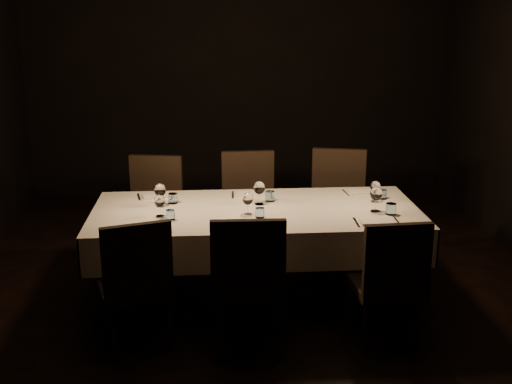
{
  "coord_description": "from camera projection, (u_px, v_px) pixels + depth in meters",
  "views": [
    {
      "loc": [
        -0.34,
        -4.7,
        2.28
      ],
      "look_at": [
        0.0,
        0.0,
        0.9
      ],
      "focal_mm": 45.0,
      "sensor_mm": 36.0,
      "label": 1
    }
  ],
  "objects": [
    {
      "name": "place_setting_far_center",
      "position": [
        259.0,
        192.0,
        5.14
      ],
      "size": [
        0.34,
        0.41,
        0.19
      ],
      "rotation": [
        0.0,
        0.0,
        -0.04
      ],
      "color": "silver",
      "rests_on": "dining_table"
    },
    {
      "name": "chair_near_right",
      "position": [
        390.0,
        278.0,
        4.31
      ],
      "size": [
        0.48,
        0.48,
        0.94
      ],
      "rotation": [
        0.0,
        0.0,
        3.2
      ],
      "color": "black",
      "rests_on": "ground"
    },
    {
      "name": "chair_far_left",
      "position": [
        154.0,
        207.0,
        5.73
      ],
      "size": [
        0.55,
        0.55,
        0.99
      ],
      "rotation": [
        0.0,
        0.0,
        -0.17
      ],
      "color": "black",
      "rests_on": "ground"
    },
    {
      "name": "chair_near_center",
      "position": [
        248.0,
        279.0,
        4.22
      ],
      "size": [
        0.49,
        0.49,
        1.0
      ],
      "rotation": [
        0.0,
        0.0,
        3.12
      ],
      "color": "black",
      "rests_on": "ground"
    },
    {
      "name": "place_setting_near_left",
      "position": [
        160.0,
        212.0,
        4.68
      ],
      "size": [
        0.3,
        0.39,
        0.17
      ],
      "rotation": [
        0.0,
        0.0,
        -0.06
      ],
      "color": "silver",
      "rests_on": "dining_table"
    },
    {
      "name": "room",
      "position": [
        256.0,
        115.0,
        4.74
      ],
      "size": [
        5.01,
        6.01,
        3.01
      ],
      "color": "black",
      "rests_on": "ground"
    },
    {
      "name": "chair_near_left",
      "position": [
        135.0,
        279.0,
        4.27
      ],
      "size": [
        0.57,
        0.57,
        0.95
      ],
      "rotation": [
        0.0,
        0.0,
        3.45
      ],
      "color": "black",
      "rests_on": "ground"
    },
    {
      "name": "place_setting_near_right",
      "position": [
        380.0,
        206.0,
        4.79
      ],
      "size": [
        0.35,
        0.42,
        0.2
      ],
      "rotation": [
        0.0,
        0.0,
        -0.03
      ],
      "color": "silver",
      "rests_on": "dining_table"
    },
    {
      "name": "place_setting_far_right",
      "position": [
        373.0,
        190.0,
        5.21
      ],
      "size": [
        0.32,
        0.4,
        0.17
      ],
      "rotation": [
        0.0,
        0.0,
        0.12
      ],
      "color": "silver",
      "rests_on": "dining_table"
    },
    {
      "name": "chair_far_center",
      "position": [
        249.0,
        203.0,
        5.83
      ],
      "size": [
        0.49,
        0.49,
        1.0
      ],
      "rotation": [
        0.0,
        0.0,
        0.03
      ],
      "color": "black",
      "rests_on": "ground"
    },
    {
      "name": "dining_table",
      "position": [
        256.0,
        218.0,
        4.97
      ],
      "size": [
        2.52,
        1.12,
        0.76
      ],
      "color": "black",
      "rests_on": "ground"
    },
    {
      "name": "place_setting_far_left",
      "position": [
        162.0,
        194.0,
        5.09
      ],
      "size": [
        0.35,
        0.41,
        0.19
      ],
      "rotation": [
        0.0,
        0.0,
        0.18
      ],
      "color": "silver",
      "rests_on": "dining_table"
    },
    {
      "name": "place_setting_near_center",
      "position": [
        249.0,
        210.0,
        4.72
      ],
      "size": [
        0.32,
        0.39,
        0.17
      ],
      "rotation": [
        0.0,
        0.0,
        -0.21
      ],
      "color": "silver",
      "rests_on": "dining_table"
    },
    {
      "name": "chair_far_right",
      "position": [
        338.0,
        201.0,
        5.84
      ],
      "size": [
        0.58,
        0.58,
        1.02
      ],
      "rotation": [
        0.0,
        0.0,
        -0.22
      ],
      "color": "black",
      "rests_on": "ground"
    }
  ]
}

